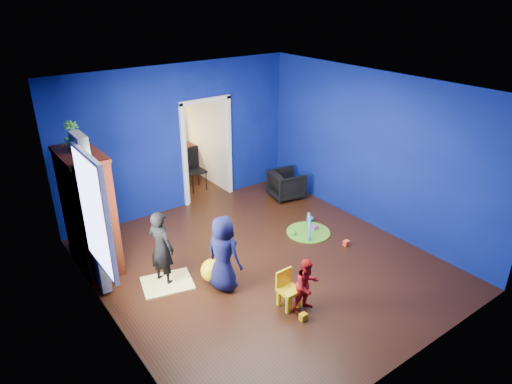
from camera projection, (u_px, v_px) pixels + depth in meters
floor at (263, 264)px, 7.56m from camera, size 5.00×5.50×0.01m
ceiling at (265, 88)px, 6.36m from camera, size 5.00×5.50×0.01m
wall_back at (179, 139)px, 8.97m from camera, size 5.00×0.02×2.90m
wall_front at (417, 265)px, 4.94m from camera, size 5.00×0.02×2.90m
wall_left at (102, 232)px, 5.61m from camera, size 0.02×5.50×2.90m
wall_right at (373, 151)px, 8.30m from camera, size 0.02×5.50×2.90m
alcove at (186, 133)px, 10.02m from camera, size 1.00×1.75×2.50m
armchair at (286, 184)px, 9.80m from camera, size 0.78×0.76×0.60m
child_black at (161, 248)px, 6.87m from camera, size 0.44×0.52×1.21m
child_navy at (223, 254)px, 6.73m from camera, size 0.55×0.68×1.20m
toddler_red at (307, 285)px, 6.34m from camera, size 0.41×0.32×0.82m
vase at (84, 152)px, 6.48m from camera, size 0.18×0.18×0.17m
potted_plant at (72, 135)px, 6.81m from camera, size 0.27×0.27×0.42m
tv_armoire at (89, 211)px, 7.14m from camera, size 0.58×1.14×1.96m
crt_tv at (91, 208)px, 7.15m from camera, size 0.46×0.70×0.54m
yellow_blanket at (167, 283)px, 7.04m from camera, size 0.88×0.77×0.03m
hopper_ball at (213, 270)px, 7.06m from camera, size 0.37×0.37×0.37m
kid_chair at (289, 291)px, 6.47m from camera, size 0.28×0.28×0.50m
play_mat at (308, 232)px, 8.50m from camera, size 0.81×0.81×0.02m
toy_arch at (308, 232)px, 8.49m from camera, size 0.51×0.59×0.73m
window_left at (93, 214)px, 5.83m from camera, size 0.03×0.95×1.55m
curtain at (91, 216)px, 6.42m from camera, size 0.14×0.42×2.40m
doorway at (207, 152)px, 9.46m from camera, size 1.16×0.10×2.10m
study_desk at (175, 162)px, 10.85m from camera, size 0.88×0.44×0.75m
desk_monitor at (171, 137)px, 10.70m from camera, size 0.40×0.05×0.32m
desk_lamp at (162, 141)px, 10.51m from camera, size 0.14×0.14×0.14m
folding_chair at (195, 170)px, 10.11m from camera, size 0.40×0.40×0.92m
book_shelf at (168, 92)px, 10.25m from camera, size 0.88×0.24×0.04m
toy_0 at (346, 243)px, 8.06m from camera, size 0.10×0.08×0.10m
toy_1 at (311, 219)px, 8.90m from camera, size 0.11×0.11×0.11m
toy_2 at (303, 317)px, 6.28m from camera, size 0.10×0.08×0.10m
toy_3 at (293, 233)px, 8.38m from camera, size 0.11×0.11×0.11m
toy_4 at (315, 228)px, 8.56m from camera, size 0.10×0.08×0.10m
toy_5 at (227, 238)px, 8.21m from camera, size 0.11×0.11×0.11m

